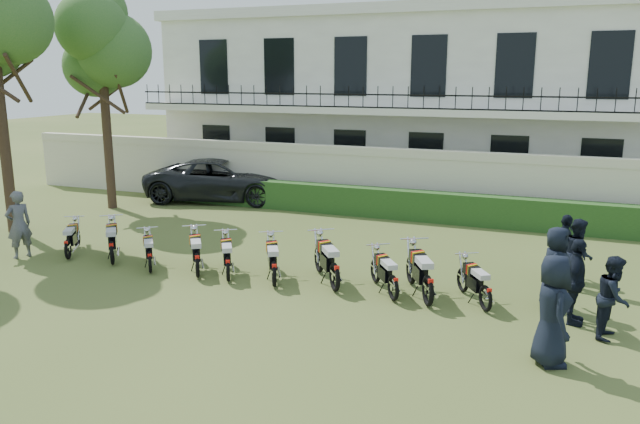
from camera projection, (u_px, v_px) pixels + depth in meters
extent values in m
plane|color=#425421|center=(273.00, 277.00, 15.19)|extent=(100.00, 100.00, 0.00)
cube|color=beige|center=(371.00, 184.00, 22.22)|extent=(30.00, 0.30, 2.00)
cube|color=beige|center=(371.00, 151.00, 21.97)|extent=(30.00, 0.35, 0.30)
cube|color=#1E4318|center=(392.00, 204.00, 21.24)|extent=(18.00, 0.60, 1.00)
cube|color=white|center=(413.00, 105.00, 27.12)|extent=(20.00, 8.00, 7.00)
cube|color=white|center=(416.00, 16.00, 26.31)|extent=(20.40, 8.40, 0.40)
cube|color=white|center=(383.00, 111.00, 22.86)|extent=(20.00, 1.40, 0.25)
cube|color=black|center=(378.00, 95.00, 22.14)|extent=(20.00, 0.05, 0.05)
cube|color=black|center=(378.00, 108.00, 22.24)|extent=(20.00, 0.05, 0.05)
cube|color=black|center=(217.00, 151.00, 26.64)|extent=(1.30, 0.12, 2.20)
cube|color=black|center=(214.00, 67.00, 25.87)|extent=(1.30, 0.12, 2.20)
cube|color=black|center=(281.00, 154.00, 25.55)|extent=(1.30, 0.12, 2.20)
cube|color=black|center=(279.00, 67.00, 24.79)|extent=(1.30, 0.12, 2.20)
cube|color=black|center=(350.00, 158.00, 24.47)|extent=(1.30, 0.12, 2.20)
cube|color=black|center=(351.00, 66.00, 23.70)|extent=(1.30, 0.12, 2.20)
cube|color=black|center=(425.00, 162.00, 23.38)|extent=(1.30, 0.12, 2.20)
cube|color=black|center=(429.00, 66.00, 22.62)|extent=(1.30, 0.12, 2.20)
cube|color=black|center=(508.00, 166.00, 22.30)|extent=(1.30, 0.12, 2.20)
cube|color=black|center=(515.00, 66.00, 21.53)|extent=(1.30, 0.12, 2.20)
cube|color=black|center=(600.00, 171.00, 21.21)|extent=(1.30, 0.12, 2.20)
cube|color=black|center=(610.00, 65.00, 20.45)|extent=(1.30, 0.12, 2.20)
cylinder|color=#473323|center=(4.00, 136.00, 18.88)|extent=(0.32, 0.32, 5.95)
sphere|color=#316127|center=(7.00, 20.00, 18.18)|extent=(2.60, 2.60, 2.60)
cylinder|color=#473323|center=(107.00, 136.00, 22.40)|extent=(0.32, 0.32, 5.25)
sphere|color=#316127|center=(114.00, 50.00, 21.79)|extent=(2.60, 2.60, 2.60)
sphere|color=#316127|center=(95.00, 66.00, 22.35)|extent=(2.20, 2.20, 2.20)
sphere|color=#316127|center=(92.00, 27.00, 21.10)|extent=(2.40, 2.40, 2.40)
sphere|color=#316127|center=(98.00, 12.00, 21.47)|extent=(2.00, 2.00, 2.00)
torus|color=black|center=(63.00, 256.00, 15.90)|extent=(0.36, 0.51, 0.55)
torus|color=black|center=(73.00, 244.00, 17.04)|extent=(0.36, 0.51, 0.55)
cube|color=black|center=(67.00, 246.00, 16.40)|extent=(0.40, 0.51, 0.27)
cube|color=black|center=(68.00, 235.00, 16.54)|extent=(0.41, 0.47, 0.20)
cube|color=red|center=(68.00, 234.00, 16.54)|extent=(0.21, 0.24, 0.21)
cube|color=#E7B70C|center=(68.00, 235.00, 16.49)|extent=(0.19, 0.22, 0.21)
cube|color=#BABABA|center=(64.00, 238.00, 16.10)|extent=(0.45, 0.54, 0.11)
cylinder|color=silver|center=(70.00, 222.00, 16.76)|extent=(0.48, 0.31, 0.03)
torus|color=black|center=(112.00, 261.00, 15.39)|extent=(0.46, 0.54, 0.62)
torus|color=black|center=(113.00, 247.00, 16.62)|extent=(0.46, 0.54, 0.62)
cube|color=black|center=(112.00, 249.00, 15.93)|extent=(0.49, 0.55, 0.31)
cube|color=black|center=(111.00, 236.00, 16.08)|extent=(0.49, 0.52, 0.22)
cube|color=red|center=(111.00, 236.00, 16.08)|extent=(0.21, 0.28, 0.23)
cube|color=#E7B70C|center=(111.00, 236.00, 16.03)|extent=(0.19, 0.26, 0.23)
cube|color=#BABABA|center=(111.00, 240.00, 15.60)|extent=(0.54, 0.59, 0.12)
cylinder|color=silver|center=(111.00, 222.00, 16.32)|extent=(0.50, 0.40, 0.03)
torus|color=black|center=(151.00, 270.00, 14.83)|extent=(0.40, 0.47, 0.54)
torus|color=black|center=(149.00, 257.00, 15.90)|extent=(0.40, 0.47, 0.54)
cube|color=black|center=(150.00, 259.00, 15.29)|extent=(0.43, 0.48, 0.27)
cube|color=black|center=(149.00, 247.00, 15.43)|extent=(0.43, 0.45, 0.19)
cube|color=red|center=(149.00, 247.00, 15.43)|extent=(0.18, 0.24, 0.20)
cube|color=#E7B70C|center=(149.00, 247.00, 15.38)|extent=(0.16, 0.23, 0.20)
cube|color=#BABABA|center=(149.00, 250.00, 15.01)|extent=(0.47, 0.51, 0.11)
cylinder|color=silver|center=(148.00, 234.00, 15.64)|extent=(0.43, 0.35, 0.03)
torus|color=black|center=(199.00, 275.00, 14.38)|extent=(0.42, 0.55, 0.61)
torus|color=black|center=(196.00, 259.00, 15.61)|extent=(0.42, 0.55, 0.61)
cube|color=black|center=(197.00, 261.00, 14.91)|extent=(0.46, 0.55, 0.30)
cube|color=black|center=(196.00, 248.00, 15.07)|extent=(0.47, 0.51, 0.22)
cube|color=red|center=(196.00, 247.00, 15.07)|extent=(0.22, 0.27, 0.23)
cube|color=#E7B70C|center=(196.00, 248.00, 15.01)|extent=(0.19, 0.25, 0.23)
cube|color=#BABABA|center=(197.00, 252.00, 14.59)|extent=(0.51, 0.58, 0.12)
cylinder|color=silver|center=(195.00, 233.00, 15.31)|extent=(0.50, 0.37, 0.03)
torus|color=black|center=(229.00, 279.00, 14.12)|extent=(0.38, 0.54, 0.58)
torus|color=black|center=(227.00, 263.00, 15.32)|extent=(0.38, 0.54, 0.58)
cube|color=black|center=(228.00, 265.00, 14.64)|extent=(0.42, 0.54, 0.29)
cube|color=black|center=(227.00, 252.00, 14.80)|extent=(0.44, 0.50, 0.21)
cube|color=red|center=(227.00, 252.00, 14.80)|extent=(0.22, 0.25, 0.22)
cube|color=#E7B70C|center=(227.00, 252.00, 14.74)|extent=(0.20, 0.23, 0.22)
cube|color=#BABABA|center=(228.00, 256.00, 14.33)|extent=(0.47, 0.57, 0.11)
cylinder|color=silver|center=(226.00, 237.00, 15.03)|extent=(0.50, 0.33, 0.03)
torus|color=black|center=(276.00, 284.00, 13.71)|extent=(0.37, 0.57, 0.61)
torus|color=black|center=(273.00, 267.00, 14.97)|extent=(0.37, 0.57, 0.61)
cube|color=black|center=(274.00, 270.00, 14.26)|extent=(0.42, 0.57, 0.30)
cube|color=black|center=(273.00, 256.00, 14.42)|extent=(0.44, 0.52, 0.22)
cube|color=red|center=(273.00, 255.00, 14.42)|extent=(0.24, 0.26, 0.23)
cube|color=#E7B70C|center=(273.00, 256.00, 14.36)|extent=(0.21, 0.24, 0.23)
cube|color=#BABABA|center=(274.00, 260.00, 13.93)|extent=(0.47, 0.59, 0.12)
cylinder|color=silver|center=(272.00, 240.00, 14.67)|extent=(0.54, 0.32, 0.03)
torus|color=black|center=(344.00, 289.00, 13.35)|extent=(0.47, 0.60, 0.67)
torus|color=black|center=(327.00, 269.00, 14.70)|extent=(0.47, 0.60, 0.67)
cube|color=black|center=(335.00, 272.00, 13.94)|extent=(0.51, 0.60, 0.33)
cube|color=black|center=(332.00, 256.00, 14.11)|extent=(0.52, 0.57, 0.24)
cube|color=red|center=(332.00, 256.00, 14.11)|extent=(0.24, 0.29, 0.25)
cube|color=#E7B70C|center=(333.00, 257.00, 14.05)|extent=(0.21, 0.28, 0.25)
cube|color=#BABABA|center=(339.00, 261.00, 13.58)|extent=(0.57, 0.64, 0.13)
cylinder|color=silver|center=(328.00, 238.00, 14.37)|extent=(0.55, 0.41, 0.03)
torus|color=black|center=(403.00, 299.00, 12.88)|extent=(0.40, 0.52, 0.58)
torus|color=black|center=(384.00, 280.00, 14.05)|extent=(0.40, 0.52, 0.58)
cube|color=black|center=(394.00, 284.00, 13.39)|extent=(0.44, 0.52, 0.28)
cube|color=black|center=(391.00, 269.00, 13.54)|extent=(0.44, 0.49, 0.21)
cube|color=red|center=(391.00, 269.00, 13.54)|extent=(0.21, 0.25, 0.22)
cube|color=#E7B70C|center=(392.00, 270.00, 13.48)|extent=(0.19, 0.24, 0.22)
cube|color=#BABABA|center=(399.00, 274.00, 13.08)|extent=(0.48, 0.56, 0.11)
cylinder|color=silver|center=(387.00, 253.00, 13.77)|extent=(0.48, 0.35, 0.03)
torus|color=black|center=(438.00, 304.00, 12.43)|extent=(0.40, 0.65, 0.68)
torus|color=black|center=(419.00, 281.00, 13.83)|extent=(0.40, 0.65, 0.68)
cube|color=black|center=(429.00, 286.00, 13.04)|extent=(0.46, 0.63, 0.33)
cube|color=black|center=(426.00, 268.00, 13.22)|extent=(0.49, 0.58, 0.24)
cube|color=red|center=(426.00, 268.00, 13.22)|extent=(0.27, 0.28, 0.25)
cube|color=#E7B70C|center=(427.00, 269.00, 13.15)|extent=(0.24, 0.26, 0.25)
cube|color=#BABABA|center=(433.00, 274.00, 12.67)|extent=(0.52, 0.66, 0.13)
cylinder|color=silver|center=(422.00, 249.00, 13.49)|extent=(0.60, 0.34, 0.03)
torus|color=black|center=(498.00, 310.00, 12.29)|extent=(0.36, 0.52, 0.56)
torus|color=black|center=(474.00, 290.00, 13.44)|extent=(0.36, 0.52, 0.56)
cube|color=black|center=(487.00, 294.00, 12.79)|extent=(0.41, 0.52, 0.28)
cube|color=black|center=(483.00, 279.00, 12.94)|extent=(0.42, 0.48, 0.20)
cube|color=red|center=(483.00, 279.00, 12.94)|extent=(0.21, 0.24, 0.21)
cube|color=#E7B70C|center=(484.00, 280.00, 12.89)|extent=(0.19, 0.22, 0.21)
cube|color=#BABABA|center=(493.00, 285.00, 12.49)|extent=(0.45, 0.55, 0.11)
cylinder|color=silver|center=(478.00, 262.00, 13.16)|extent=(0.48, 0.31, 0.03)
imported|color=black|center=(223.00, 180.00, 24.15)|extent=(6.28, 4.00, 1.61)
imported|color=slate|center=(19.00, 224.00, 16.57)|extent=(0.65, 0.78, 1.83)
imported|color=black|center=(552.00, 310.00, 10.44)|extent=(0.89, 1.09, 1.92)
imported|color=black|center=(613.00, 297.00, 11.52)|extent=(0.75, 0.88, 1.58)
imported|color=black|center=(576.00, 282.00, 12.16)|extent=(0.49, 1.04, 1.73)
imported|color=black|center=(556.00, 268.00, 13.00)|extent=(0.64, 0.91, 1.75)
imported|color=black|center=(578.00, 253.00, 14.25)|extent=(0.74, 0.88, 1.63)
imported|color=black|center=(565.00, 247.00, 14.85)|extent=(0.52, 0.98, 1.58)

